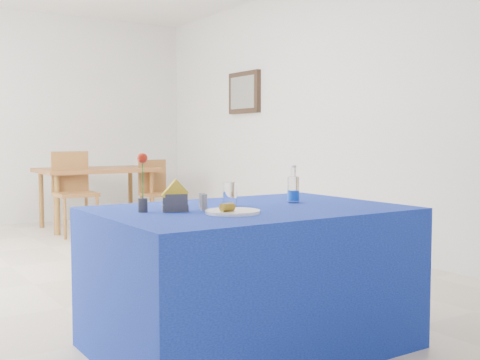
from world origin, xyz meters
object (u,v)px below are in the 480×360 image
water_bottle (293,190)px  oak_table (96,174)px  chair_bg_right (156,188)px  plate (233,212)px  chair_bg_left (73,187)px  blue_table (250,278)px

water_bottle → oak_table: (0.48, 4.61, -0.15)m
chair_bg_right → plate: bearing=-113.0°
plate → chair_bg_left: (0.61, 4.42, -0.20)m
water_bottle → chair_bg_left: 4.20m
plate → water_bottle: water_bottle is taller
water_bottle → chair_bg_right: (1.13, 4.24, -0.34)m
water_bottle → oak_table: bearing=84.0°
blue_table → chair_bg_right: (1.47, 4.31, 0.11)m
plate → blue_table: bearing=36.5°
oak_table → plate: bearing=-102.1°
chair_bg_left → blue_table: bearing=-95.3°
blue_table → water_bottle: water_bottle is taller
blue_table → water_bottle: (0.35, 0.07, 0.45)m
chair_bg_left → chair_bg_right: chair_bg_left is taller
blue_table → oak_table: (0.83, 4.68, 0.30)m
water_bottle → oak_table: 4.64m
water_bottle → chair_bg_right: bearing=75.1°
water_bottle → oak_table: water_bottle is taller
blue_table → chair_bg_left: size_ratio=1.64×
blue_table → chair_bg_left: chair_bg_left is taller
oak_table → chair_bg_right: chair_bg_right is taller
plate → oak_table: bearing=77.9°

